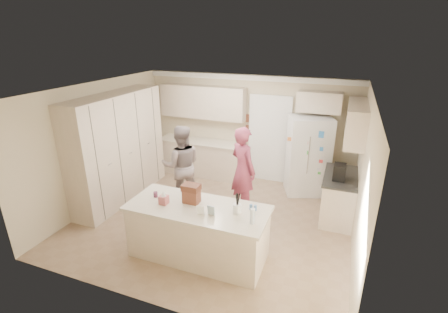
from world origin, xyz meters
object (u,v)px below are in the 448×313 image
at_px(island_base, 198,233).
at_px(tissue_box, 164,200).
at_px(teen_boy, 182,165).
at_px(dollhouse_body, 191,196).
at_px(coffee_maker, 339,172).
at_px(refrigerator, 308,156).
at_px(utensil_crock, 237,209).
at_px(teen_girl, 243,170).

distance_m(island_base, tissue_box, 0.79).
bearing_deg(teen_boy, dollhouse_body, 95.33).
bearing_deg(dollhouse_body, island_base, -33.69).
height_order(coffee_maker, island_base, coffee_maker).
bearing_deg(island_base, refrigerator, 66.02).
distance_m(tissue_box, teen_boy, 1.75).
xyz_separation_m(refrigerator, coffee_maker, (0.71, -1.11, 0.17)).
xyz_separation_m(refrigerator, utensil_crock, (-0.69, -2.96, 0.10)).
bearing_deg(refrigerator, coffee_maker, -77.08).
bearing_deg(teen_boy, tissue_box, 80.63).
bearing_deg(coffee_maker, teen_girl, -174.12).
relative_size(utensil_crock, dollhouse_body, 0.58).
relative_size(refrigerator, utensil_crock, 12.00).
bearing_deg(dollhouse_body, teen_girl, 77.31).
bearing_deg(island_base, tissue_box, -169.70).
bearing_deg(teen_girl, utensil_crock, 138.27).
bearing_deg(teen_girl, island_base, 116.43).
relative_size(refrigerator, teen_girl, 0.99).
xyz_separation_m(tissue_box, teen_girl, (0.76, 1.81, -0.09)).
relative_size(teen_boy, teen_girl, 0.96).
distance_m(coffee_maker, utensil_crock, 2.32).
relative_size(tissue_box, dollhouse_body, 0.54).
bearing_deg(dollhouse_body, coffee_maker, 39.29).
xyz_separation_m(dollhouse_body, teen_girl, (0.36, 1.61, -0.13)).
distance_m(tissue_box, teen_girl, 1.97).
height_order(island_base, teen_girl, teen_girl).
bearing_deg(utensil_crock, island_base, -175.60).
height_order(utensil_crock, teen_boy, teen_boy).
relative_size(coffee_maker, dollhouse_body, 1.15).
bearing_deg(utensil_crock, dollhouse_body, 176.42).
bearing_deg(coffee_maker, utensil_crock, -127.12).
height_order(coffee_maker, teen_girl, teen_girl).
height_order(island_base, teen_boy, teen_boy).
bearing_deg(teen_girl, tissue_box, 100.67).
relative_size(coffee_maker, teen_boy, 0.17).
bearing_deg(utensil_crock, refrigerator, 76.88).
distance_m(utensil_crock, teen_boy, 2.32).
bearing_deg(utensil_crock, tissue_box, -172.87).
distance_m(coffee_maker, tissue_box, 3.28).
distance_m(coffee_maker, dollhouse_body, 2.84).
relative_size(island_base, teen_boy, 1.26).
bearing_deg(teen_boy, refrigerator, -177.31).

